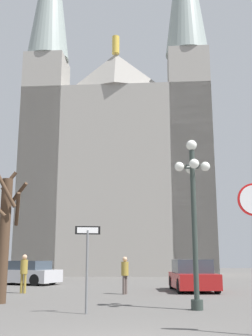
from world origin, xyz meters
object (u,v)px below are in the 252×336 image
cathedral (118,153)px  street_lamp (194,204)px  pedestrian_standing (125,272)px  parked_car_far_silver (25,273)px  one_way_arrow_sign (87,257)px  bare_tree (5,233)px  parked_car_near_red (193,276)px  pedestrian_walking (24,270)px

cathedral → street_lamp: (3.38, -26.39, -8.49)m
cathedral → pedestrian_standing: 23.55m
parked_car_far_silver → one_way_arrow_sign: bearing=-68.5°
cathedral → bare_tree: (-3.04, -24.71, -9.31)m
one_way_arrow_sign → bare_tree: 4.24m
street_lamp → bare_tree: street_lamp is taller
one_way_arrow_sign → street_lamp: (3.20, 0.95, 1.64)m
bare_tree → parked_car_near_red: bearing=37.7°
pedestrian_standing → bare_tree: bearing=-137.7°
parked_car_near_red → pedestrian_walking: bearing=-169.1°
bare_tree → pedestrian_walking: 4.41m
pedestrian_standing → street_lamp: bearing=-67.4°
one_way_arrow_sign → parked_car_near_red: one_way_arrow_sign is taller
street_lamp → bare_tree: size_ratio=1.13×
cathedral → street_lamp: cathedral is taller
parked_car_near_red → parked_car_far_silver: parked_car_near_red is taller
parked_car_near_red → parked_car_far_silver: size_ratio=0.89×
one_way_arrow_sign → parked_car_far_silver: one_way_arrow_sign is taller
one_way_arrow_sign → street_lamp: 3.72m
one_way_arrow_sign → bare_tree: bearing=140.7°
cathedral → pedestrian_walking: bearing=-99.4°
cathedral → bare_tree: 26.58m
parked_car_near_red → pedestrian_walking: pedestrian_walking is taller
one_way_arrow_sign → bare_tree: bare_tree is taller
parked_car_near_red → street_lamp: bearing=-97.0°
pedestrian_standing → one_way_arrow_sign: bearing=-98.3°
parked_car_far_silver → pedestrian_walking: 6.37m
cathedral → bare_tree: bearing=-97.0°
street_lamp → pedestrian_standing: street_lamp is taller
street_lamp → pedestrian_walking: size_ratio=3.14×
bare_tree → cathedral: bearing=83.0°
bare_tree → pedestrian_walking: bare_tree is taller
cathedral → pedestrian_standing: cathedral is taller
bare_tree → one_way_arrow_sign: bearing=-39.3°
parked_car_near_red → parked_car_far_silver: 10.34m
bare_tree → parked_car_near_red: (7.32, 5.66, -1.69)m
street_lamp → parked_car_near_red: 7.80m
parked_car_far_silver → pedestrian_walking: bearing=-75.9°
parked_car_near_red → pedestrian_standing: pedestrian_standing is taller
parked_car_far_silver → parked_car_near_red: bearing=-27.0°
bare_tree → pedestrian_standing: bare_tree is taller
bare_tree → pedestrian_standing: 5.79m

